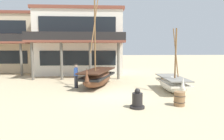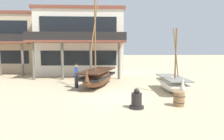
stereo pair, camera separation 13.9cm
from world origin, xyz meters
name	(u,v)px [view 2 (the right image)]	position (x,y,z in m)	size (l,w,h in m)	color
ground_plane	(113,95)	(0.00, 0.00, 0.00)	(120.00, 120.00, 0.00)	tan
fishing_boat_near_left	(98,77)	(-0.92, 2.82, 0.68)	(2.84, 4.87, 6.68)	brown
fishing_boat_centre_large	(172,83)	(3.89, 0.79, 0.53)	(1.42, 3.69, 4.03)	silver
fisherman_by_hull	(76,76)	(-2.44, 2.32, 0.83)	(0.26, 0.36, 1.68)	#33333D
capstan_winch	(137,101)	(0.95, -2.62, 0.36)	(0.70, 0.70, 0.94)	black
wooden_barrel	(179,99)	(3.07, -2.39, 0.35)	(0.56, 0.56, 0.70)	olive
harbor_building_main	(82,42)	(-2.84, 10.93, 3.41)	(9.09, 8.33, 6.81)	silver
harbor_building_annex	(9,43)	(-11.91, 13.57, 3.37)	(8.19, 8.20, 6.73)	beige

